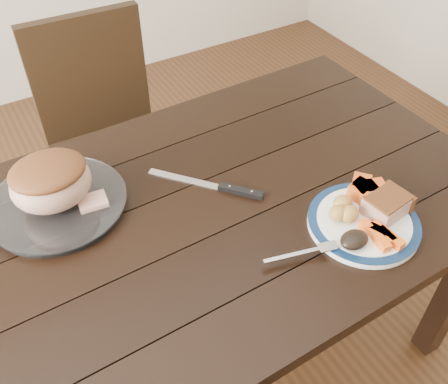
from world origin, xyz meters
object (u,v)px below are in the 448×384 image
chair_far (107,131)px  serving_platter (58,204)px  dinner_plate (363,223)px  roast_joint (51,183)px  fork (306,252)px  carving_knife (226,188)px  pork_slice (386,206)px  dining_table (194,238)px

chair_far → serving_platter: (-0.30, -0.55, 0.23)m
dinner_plate → roast_joint: bearing=144.6°
serving_platter → chair_far: bearing=61.3°
fork → roast_joint: (-0.44, 0.45, 0.06)m
dinner_plate → serving_platter: size_ratio=0.80×
roast_joint → dinner_plate: bearing=-35.4°
chair_far → carving_knife: (0.10, -0.71, 0.23)m
dinner_plate → carving_knife: bearing=128.6°
fork → carving_knife: bearing=112.1°
serving_platter → roast_joint: 0.07m
fork → chair_far: bearing=112.0°
serving_platter → fork: (0.44, -0.45, 0.01)m
serving_platter → fork: size_ratio=1.91×
pork_slice → roast_joint: bearing=146.8°
chair_far → roast_joint: bearing=63.6°
chair_far → pork_slice: size_ratio=9.27×
chair_far → dinner_plate: bearing=110.3°
dining_table → carving_knife: 0.16m
chair_far → dinner_plate: chair_far is taller
pork_slice → roast_joint: roast_joint is taller
dining_table → fork: size_ratio=9.16×
carving_knife → roast_joint: bearing=-152.4°
dining_table → chair_far: (0.02, 0.74, -0.13)m
roast_joint → carving_knife: roast_joint is taller
roast_joint → chair_far: bearing=61.3°
chair_far → carving_knife: bearing=100.2°
dinner_plate → serving_platter: 0.76m
roast_joint → carving_knife: size_ratio=0.76×
fork → carving_knife: size_ratio=0.68×
serving_platter → roast_joint: size_ratio=1.72×
chair_far → roast_joint: size_ratio=4.76×
chair_far → carving_knife: chair_far is taller
dining_table → fork: (0.16, -0.26, 0.11)m
pork_slice → dining_table: bearing=147.5°
dinner_plate → fork: bearing=-177.1°
chair_far → roast_joint: (-0.30, -0.55, 0.31)m
carving_knife → chair_far: bearing=147.6°
fork → roast_joint: roast_joint is taller
serving_platter → dining_table: bearing=-34.3°
chair_far → roast_joint: 0.69m
pork_slice → carving_knife: 0.40m
dinner_plate → roast_joint: (-0.62, 0.44, 0.07)m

